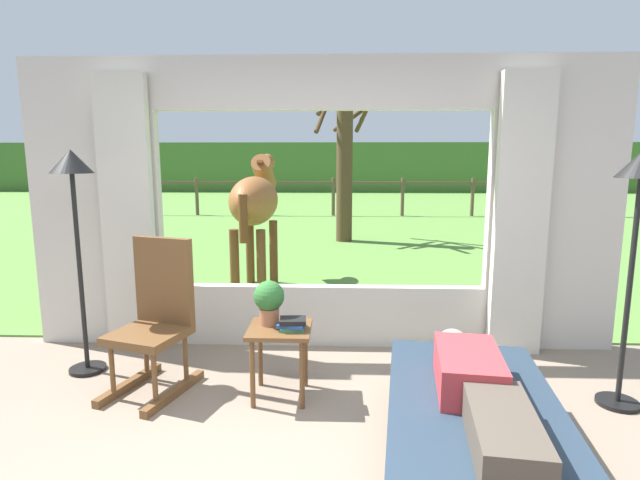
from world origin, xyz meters
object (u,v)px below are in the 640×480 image
Objects in this scene: side_table at (280,340)px; reclining_person at (478,388)px; floor_lamp_left at (74,194)px; floor_lamp_right at (638,202)px; book_stack at (292,324)px; rocking_chair at (157,317)px; pasture_tree at (344,154)px; recliner_sofa at (472,437)px; potted_plant at (269,300)px; horse at (256,201)px.

reclining_person is at bearing -38.24° from side_table.
floor_lamp_right is at bearing -5.92° from floor_lamp_left.
book_stack is 2.42m from floor_lamp_right.
floor_lamp_left is 3.99m from floor_lamp_right.
rocking_chair is 1.03m from book_stack.
pasture_tree reaches higher than floor_lamp_right.
book_stack reaches higher than side_table.
book_stack is 0.12× the size of floor_lamp_right.
floor_lamp_right is at bearing 40.78° from recliner_sofa.
reclining_person is 6.91× the size of book_stack.
floor_lamp_left reaches higher than potted_plant.
floor_lamp_left is at bearing 174.08° from floor_lamp_right.
floor_lamp_right is at bearing -41.53° from horse.
horse is (-0.73, 2.91, 0.59)m from book_stack.
reclining_person is at bearing -24.86° from floor_lamp_left.
floor_lamp_right is 6.95m from pasture_tree.
floor_lamp_right is (3.97, -0.41, -0.01)m from floor_lamp_left.
book_stack is at bearing -33.50° from potted_plant.
book_stack is 0.11× the size of horse.
pasture_tree is at bearing 101.89° from reclining_person.
floor_lamp_left reaches higher than recliner_sofa.
horse reaches higher than recliner_sofa.
horse reaches higher than rocking_chair.
horse is at bearing 136.01° from floor_lamp_right.
pasture_tree is (1.45, 6.54, 1.22)m from rocking_chair.
potted_plant is 1.72m from floor_lamp_left.
floor_lamp_right is (1.22, 0.86, 0.89)m from reclining_person.
horse is (-1.77, 3.75, 0.63)m from reclining_person.
recliner_sofa is at bearing -7.69° from rocking_chair.
pasture_tree reaches higher than reclining_person.
reclining_person is 4.20m from horse.
potted_plant is at bearing -11.64° from floor_lamp_left.
recliner_sofa is 7.69m from pasture_tree.
potted_plant is 0.18× the size of horse.
rocking_chair is 2.81m from horse.
rocking_chair is 5.38× the size of book_stack.
floor_lamp_right reaches higher than horse.
floor_lamp_right is 0.49× the size of pasture_tree.
potted_plant is 0.25m from book_stack.
reclining_person is at bearing -38.88° from book_stack.
rocking_chair reaches higher than potted_plant.
potted_plant is at bearing 150.58° from recliner_sofa.
floor_lamp_left is (-2.75, 1.27, 0.90)m from reclining_person.
pasture_tree reaches higher than potted_plant.
floor_lamp_left is 1.01× the size of floor_lamp_right.
reclining_person is at bearing -82.73° from recliner_sofa.
pasture_tree reaches higher than horse.
reclining_person reaches higher than side_table.
side_table reaches higher than recliner_sofa.
side_table is at bearing 149.02° from reclining_person.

